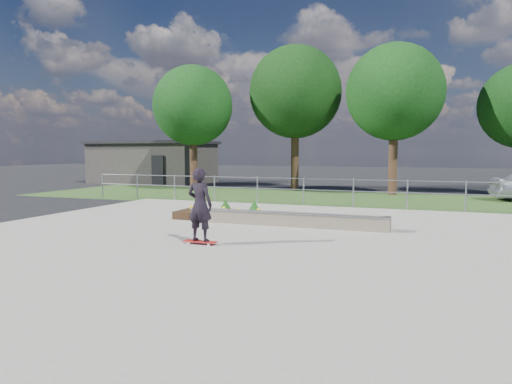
{
  "coord_description": "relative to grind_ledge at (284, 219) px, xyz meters",
  "views": [
    {
      "loc": [
        4.69,
        -10.4,
        2.21
      ],
      "look_at": [
        0.2,
        1.5,
        1.1
      ],
      "focal_mm": 32.0,
      "sensor_mm": 36.0,
      "label": 1
    }
  ],
  "objects": [
    {
      "name": "tree_mid_right",
      "position": [
        2.2,
        11.74,
        4.97
      ],
      "size": [
        4.9,
        4.9,
        7.7
      ],
      "color": "#372016",
      "rests_on": "ground"
    },
    {
      "name": "skateboarder",
      "position": [
        -1.04,
        -3.29,
        0.72
      ],
      "size": [
        0.8,
        0.45,
        1.79
      ],
      "color": "silver",
      "rests_on": "concrete_slab"
    },
    {
      "name": "grind_ledge",
      "position": [
        0.0,
        0.0,
        0.0
      ],
      "size": [
        6.0,
        0.44,
        0.43
      ],
      "color": "brown",
      "rests_on": "concrete_slab"
    },
    {
      "name": "tree_mid_left",
      "position": [
        -3.3,
        12.74,
        5.34
      ],
      "size": [
        5.25,
        5.25,
        8.25
      ],
      "color": "#342114",
      "rests_on": "ground"
    },
    {
      "name": "building",
      "position": [
        -14.8,
        15.73,
        1.25
      ],
      "size": [
        8.4,
        5.4,
        3.0
      ],
      "color": "#2F2D2A",
      "rests_on": "ground"
    },
    {
      "name": "planter_bed",
      "position": [
        -2.25,
        0.59,
        -0.02
      ],
      "size": [
        3.0,
        1.2,
        0.61
      ],
      "color": "black",
      "rests_on": "concrete_slab"
    },
    {
      "name": "concrete_slab",
      "position": [
        -0.8,
        -2.26,
        -0.23
      ],
      "size": [
        15.0,
        15.0,
        0.06
      ],
      "primitive_type": "cube",
      "color": "gray",
      "rests_on": "ground"
    },
    {
      "name": "tree_far_left",
      "position": [
        -8.8,
        10.74,
        4.59
      ],
      "size": [
        4.55,
        4.55,
        7.15
      ],
      "color": "#351E15",
      "rests_on": "ground"
    },
    {
      "name": "grass_verge",
      "position": [
        -0.8,
        8.74,
        -0.25
      ],
      "size": [
        30.0,
        8.0,
        0.02
      ],
      "primitive_type": "cube",
      "color": "#2E4E1F",
      "rests_on": "ground"
    },
    {
      "name": "fence",
      "position": [
        -0.8,
        5.24,
        0.51
      ],
      "size": [
        20.06,
        0.06,
        1.2
      ],
      "color": "#999BA2",
      "rests_on": "ground"
    },
    {
      "name": "ground",
      "position": [
        -0.8,
        -2.26,
        -0.26
      ],
      "size": [
        120.0,
        120.0,
        0.0
      ],
      "primitive_type": "plane",
      "color": "black",
      "rests_on": "ground"
    }
  ]
}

